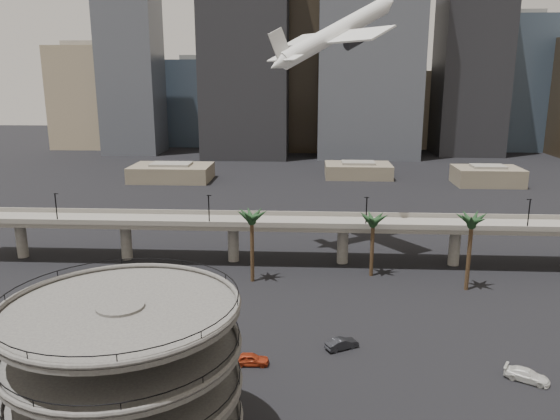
# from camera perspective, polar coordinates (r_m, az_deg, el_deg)

# --- Properties ---
(parking_ramp) EXTENTS (22.20, 22.20, 17.35)m
(parking_ramp) POSITION_cam_1_polar(r_m,az_deg,el_deg) (55.60, -15.89, -15.61)
(parking_ramp) COLOR #484543
(parking_ramp) RESTS_ON ground
(overpass) EXTENTS (130.00, 9.30, 14.70)m
(overpass) POSITION_cam_1_polar(r_m,az_deg,el_deg) (108.64, 0.82, -1.76)
(overpass) COLOR slate
(overpass) RESTS_ON ground
(palm_trees) EXTENTS (42.40, 10.40, 14.00)m
(palm_trees) POSITION_cam_1_polar(r_m,az_deg,el_deg) (97.99, 8.80, -1.20)
(palm_trees) COLOR #49361F
(palm_trees) RESTS_ON ground
(low_buildings) EXTENTS (135.00, 27.50, 6.80)m
(low_buildings) POSITION_cam_1_polar(r_m,az_deg,el_deg) (194.78, 3.90, 3.91)
(low_buildings) COLOR #65594B
(low_buildings) RESTS_ON ground
(skyline) EXTENTS (269.00, 86.00, 112.73)m
(skyline) POSITION_cam_1_polar(r_m,az_deg,el_deg) (266.84, 5.68, 14.85)
(skyline) COLOR gray
(skyline) RESTS_ON ground
(airborne_jet) EXTENTS (28.36, 27.66, 17.32)m
(airborne_jet) POSITION_cam_1_polar(r_m,az_deg,el_deg) (116.65, 5.80, 17.87)
(airborne_jet) COLOR silver
(airborne_jet) RESTS_ON ground
(car_a) EXTENTS (4.76, 2.03, 1.60)m
(car_a) POSITION_cam_1_polar(r_m,az_deg,el_deg) (73.67, -3.07, -15.29)
(car_a) COLOR #A93418
(car_a) RESTS_ON ground
(car_b) EXTENTS (4.92, 3.72, 1.55)m
(car_b) POSITION_cam_1_polar(r_m,az_deg,el_deg) (77.80, 6.48, -13.70)
(car_b) COLOR black
(car_b) RESTS_ON ground
(car_c) EXTENTS (5.65, 4.49, 1.53)m
(car_c) POSITION_cam_1_polar(r_m,az_deg,el_deg) (76.58, 24.40, -15.45)
(car_c) COLOR silver
(car_c) RESTS_ON ground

